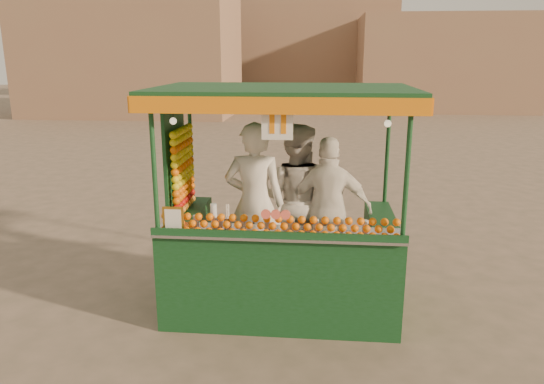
# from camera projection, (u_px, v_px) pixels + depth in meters

# --- Properties ---
(ground) EXTENTS (90.00, 90.00, 0.00)m
(ground) POSITION_uv_depth(u_px,v_px,m) (285.00, 296.00, 6.45)
(ground) COLOR brown
(ground) RESTS_ON ground
(building_left) EXTENTS (10.00, 6.00, 6.00)m
(building_left) POSITION_uv_depth(u_px,v_px,m) (134.00, 54.00, 25.72)
(building_left) COLOR #85614B
(building_left) RESTS_ON ground
(building_right) EXTENTS (9.00, 6.00, 5.00)m
(building_right) POSITION_uv_depth(u_px,v_px,m) (442.00, 63.00, 28.26)
(building_right) COLOR #85614B
(building_right) RESTS_ON ground
(building_center) EXTENTS (14.00, 7.00, 7.00)m
(building_center) POSITION_uv_depth(u_px,v_px,m) (286.00, 46.00, 34.58)
(building_center) COLOR #85614B
(building_center) RESTS_ON ground
(juice_cart) EXTENTS (2.85, 1.85, 2.59)m
(juice_cart) POSITION_uv_depth(u_px,v_px,m) (276.00, 241.00, 5.93)
(juice_cart) COLOR #103A15
(juice_cart) RESTS_ON ground
(vendor_left) EXTENTS (0.70, 0.46, 1.91)m
(vendor_left) POSITION_uv_depth(u_px,v_px,m) (255.00, 204.00, 5.96)
(vendor_left) COLOR silver
(vendor_left) RESTS_ON ground
(vendor_middle) EXTENTS (1.04, 0.90, 1.84)m
(vendor_middle) POSITION_uv_depth(u_px,v_px,m) (296.00, 199.00, 6.28)
(vendor_middle) COLOR beige
(vendor_middle) RESTS_ON ground
(vendor_right) EXTENTS (1.01, 0.42, 1.72)m
(vendor_right) POSITION_uv_depth(u_px,v_px,m) (329.00, 209.00, 6.06)
(vendor_right) COLOR white
(vendor_right) RESTS_ON ground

